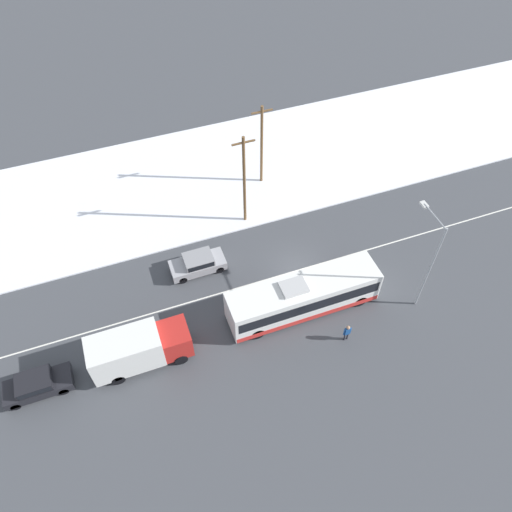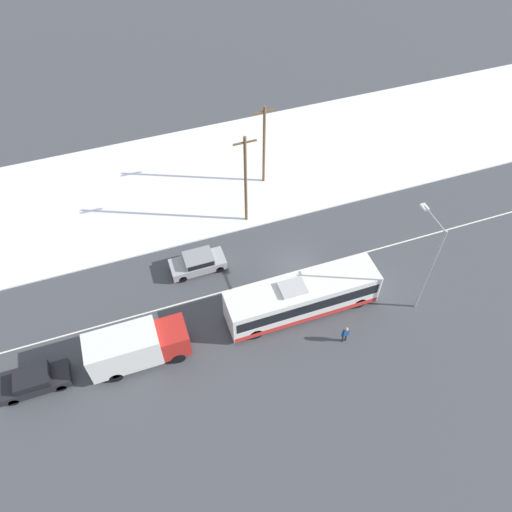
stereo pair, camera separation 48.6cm
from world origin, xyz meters
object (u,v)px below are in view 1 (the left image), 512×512
(streetlamp, at_px, (429,254))
(box_truck, at_px, (138,349))
(parked_car_near_truck, at_px, (37,384))
(utility_pole_roadside, at_px, (244,180))
(sedan_car, at_px, (198,263))
(pedestrian_at_stop, at_px, (347,332))
(city_bus, at_px, (303,296))
(utility_pole_snowlot, at_px, (262,145))

(streetlamp, bearing_deg, box_truck, 174.92)
(parked_car_near_truck, xyz_separation_m, utility_pole_roadside, (17.50, 9.80, 3.66))
(sedan_car, bearing_deg, parked_car_near_truck, 25.95)
(sedan_car, bearing_deg, box_truck, 47.42)
(pedestrian_at_stop, bearing_deg, utility_pole_roadside, 101.54)
(pedestrian_at_stop, bearing_deg, city_bus, 118.28)
(pedestrian_at_stop, bearing_deg, sedan_car, 129.68)
(city_bus, relative_size, utility_pole_snowlot, 1.40)
(utility_pole_snowlot, bearing_deg, city_bus, -98.60)
(sedan_car, bearing_deg, streetlamp, 150.20)
(parked_car_near_truck, relative_size, pedestrian_at_stop, 2.63)
(parked_car_near_truck, height_order, streetlamp, streetlamp)
(box_truck, distance_m, utility_pole_snowlot, 20.00)
(sedan_car, distance_m, parked_car_near_truck, 13.74)
(streetlamp, bearing_deg, utility_pole_snowlot, 110.21)
(city_bus, height_order, sedan_car, city_bus)
(parked_car_near_truck, height_order, utility_pole_snowlot, utility_pole_snowlot)
(city_bus, relative_size, parked_car_near_truck, 2.58)
(box_truck, height_order, sedan_car, box_truck)
(utility_pole_snowlot, bearing_deg, sedan_car, -135.81)
(box_truck, bearing_deg, sedan_car, 47.42)
(sedan_car, relative_size, pedestrian_at_stop, 2.61)
(sedan_car, height_order, streetlamp, streetlamp)
(utility_pole_roadside, bearing_deg, parked_car_near_truck, -150.74)
(parked_car_near_truck, height_order, utility_pole_roadside, utility_pole_roadside)
(utility_pole_roadside, xyz_separation_m, utility_pole_snowlot, (3.00, 4.12, -0.35))
(streetlamp, relative_size, utility_pole_roadside, 0.95)
(city_bus, distance_m, sedan_car, 8.58)
(sedan_car, distance_m, utility_pole_snowlot, 11.81)
(utility_pole_snowlot, bearing_deg, parked_car_near_truck, -145.81)
(city_bus, height_order, utility_pole_snowlot, utility_pole_snowlot)
(streetlamp, height_order, utility_pole_roadside, utility_pole_roadside)
(sedan_car, relative_size, parked_car_near_truck, 0.99)
(sedan_car, relative_size, utility_pole_roadside, 0.49)
(parked_car_near_truck, distance_m, utility_pole_roadside, 20.39)
(sedan_car, bearing_deg, utility_pole_snowlot, -135.81)
(box_truck, bearing_deg, city_bus, 0.95)
(pedestrian_at_stop, bearing_deg, streetlamp, 13.18)
(city_bus, distance_m, pedestrian_at_stop, 3.89)
(parked_car_near_truck, bearing_deg, pedestrian_at_stop, -9.69)
(city_bus, distance_m, utility_pole_snowlot, 14.37)
(sedan_car, height_order, pedestrian_at_stop, pedestrian_at_stop)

